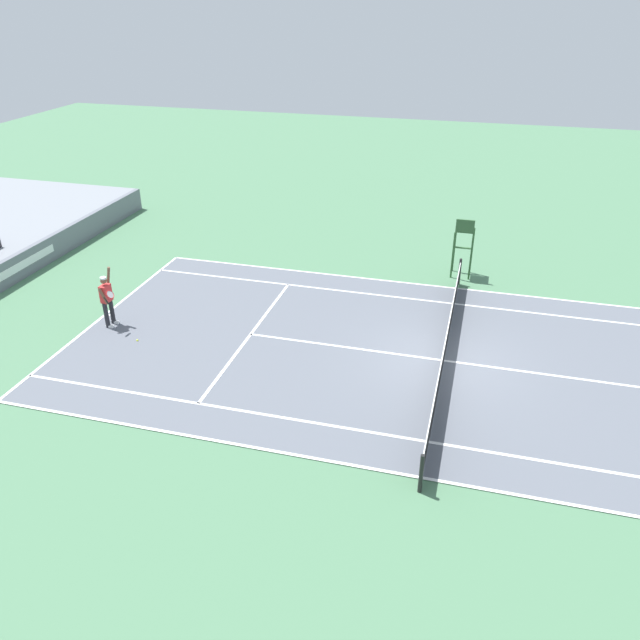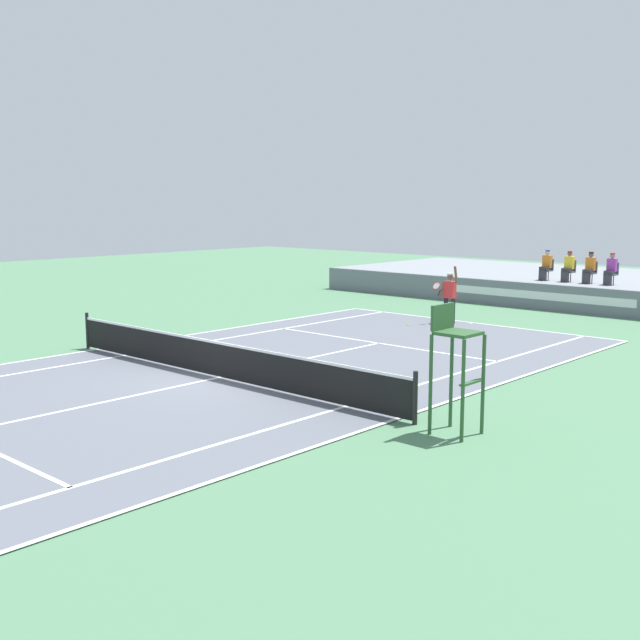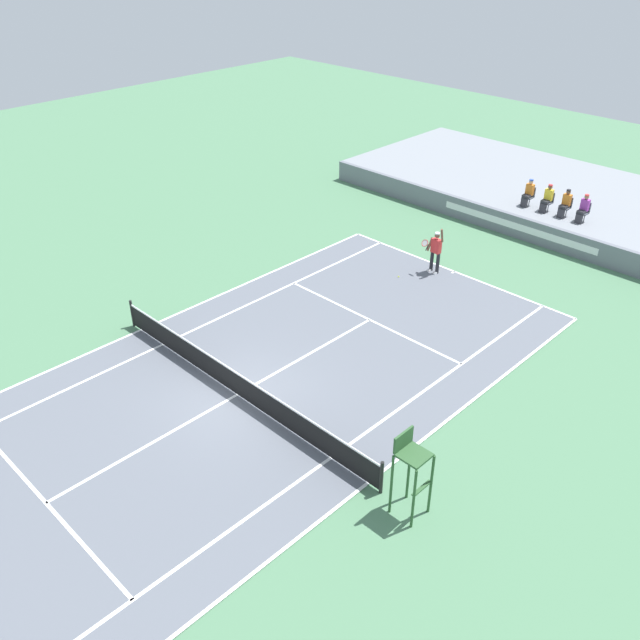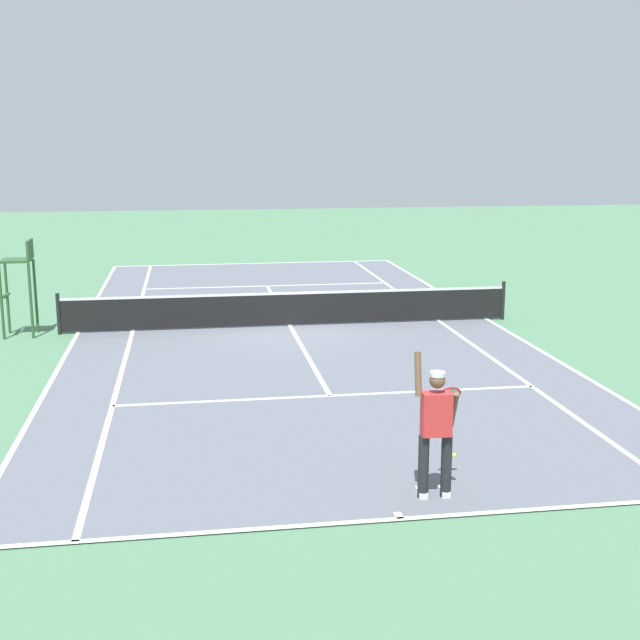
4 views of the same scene
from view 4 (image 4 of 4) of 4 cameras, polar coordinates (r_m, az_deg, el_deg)
The scene contains 6 objects.
ground_plane at distance 22.45m, azimuth -2.05°, elevation -0.45°, with size 80.00×80.00×0.00m, color #4C7A56.
court at distance 22.45m, azimuth -2.05°, elevation -0.42°, with size 11.08×23.88×0.03m.
net at distance 22.35m, azimuth -2.06°, elevation 0.86°, with size 11.98×0.10×1.07m.
tennis_player at distance 11.66m, azimuth 7.87°, elevation -7.34°, with size 0.78×0.62×2.08m.
tennis_ball at distance 13.47m, azimuth 9.09°, elevation -9.04°, with size 0.07×0.07×0.07m, color #D1E533.
umpire_chair at distance 22.41m, azimuth -19.66°, elevation 2.88°, with size 0.77×0.77×2.44m.
Camera 4 is at (2.62, 21.77, 4.83)m, focal length 47.24 mm.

